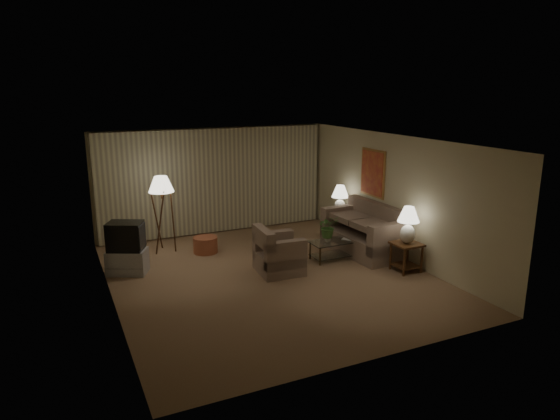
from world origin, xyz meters
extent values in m
plane|color=brown|center=(0.00, 0.00, 0.00)|extent=(7.00, 7.00, 0.00)
cube|color=beige|center=(0.00, 3.50, 1.35)|extent=(6.00, 0.04, 2.70)
cube|color=beige|center=(-3.00, 0.00, 1.35)|extent=(0.04, 7.00, 2.70)
cube|color=beige|center=(3.00, 0.00, 1.35)|extent=(0.04, 7.00, 2.70)
cube|color=white|center=(0.00, 0.00, 2.70)|extent=(6.00, 7.00, 0.04)
cube|color=beige|center=(0.00, 3.42, 1.35)|extent=(5.85, 0.12, 2.65)
cube|color=#B88140|center=(2.98, 0.80, 1.75)|extent=(0.03, 0.90, 1.10)
cube|color=#A71F27|center=(2.95, 0.80, 1.75)|extent=(0.02, 0.80, 1.00)
cube|color=gray|center=(2.50, 0.42, 0.23)|extent=(2.11, 1.21, 0.47)
cube|color=gray|center=(0.27, 0.11, 0.20)|extent=(1.01, 0.97, 0.40)
cube|color=#3B2510|center=(2.65, -0.93, 0.58)|extent=(0.54, 0.54, 0.04)
cube|color=#3B2510|center=(2.65, -0.93, 0.12)|extent=(0.46, 0.46, 0.02)
cylinder|color=#3B2510|center=(2.43, -1.15, 0.28)|extent=(0.05, 0.05, 0.56)
cylinder|color=#3B2510|center=(2.43, -0.71, 0.28)|extent=(0.05, 0.05, 0.56)
cylinder|color=#3B2510|center=(2.87, -1.15, 0.28)|extent=(0.05, 0.05, 0.56)
cylinder|color=#3B2510|center=(2.87, -0.71, 0.28)|extent=(0.05, 0.05, 0.56)
cube|color=#3B2510|center=(2.65, 1.67, 0.58)|extent=(0.49, 0.41, 0.04)
cube|color=#3B2510|center=(2.65, 1.67, 0.12)|extent=(0.42, 0.35, 0.02)
cylinder|color=#3B2510|center=(2.46, 1.51, 0.28)|extent=(0.05, 0.05, 0.56)
cylinder|color=#3B2510|center=(2.46, 1.82, 0.28)|extent=(0.05, 0.05, 0.56)
cylinder|color=#3B2510|center=(2.84, 1.51, 0.28)|extent=(0.05, 0.05, 0.56)
cylinder|color=#3B2510|center=(2.84, 1.82, 0.28)|extent=(0.05, 0.05, 0.56)
ellipsoid|color=white|center=(2.65, -0.93, 0.79)|extent=(0.31, 0.31, 0.39)
cylinder|color=white|center=(2.65, -0.93, 1.03)|extent=(0.03, 0.03, 0.09)
cone|color=white|center=(2.65, -0.93, 1.21)|extent=(0.44, 0.44, 0.31)
ellipsoid|color=white|center=(2.65, 1.67, 0.79)|extent=(0.30, 0.30, 0.37)
cylinder|color=white|center=(2.65, 1.67, 1.01)|extent=(0.03, 0.03, 0.08)
cone|color=white|center=(2.65, 1.67, 1.18)|extent=(0.42, 0.42, 0.30)
cube|color=silver|center=(1.68, 0.32, 0.41)|extent=(1.06, 0.58, 0.02)
cube|color=silver|center=(1.68, 0.32, 0.10)|extent=(0.99, 0.51, 0.01)
cylinder|color=#41331A|center=(1.22, 0.10, 0.20)|extent=(0.04, 0.04, 0.40)
cylinder|color=#41331A|center=(1.22, 0.54, 0.20)|extent=(0.04, 0.04, 0.40)
cylinder|color=#41331A|center=(2.14, 0.10, 0.20)|extent=(0.04, 0.04, 0.40)
cylinder|color=#41331A|center=(2.14, 0.54, 0.20)|extent=(0.04, 0.04, 0.40)
cube|color=#B5B5B8|center=(-2.55, 1.34, 0.25)|extent=(1.14, 1.08, 0.50)
cube|color=black|center=(-2.55, 1.34, 0.79)|extent=(1.05, 1.00, 0.58)
cylinder|color=#3B2510|center=(-1.57, 2.42, 1.37)|extent=(0.04, 0.04, 0.25)
cone|color=white|center=(-1.57, 2.42, 1.58)|extent=(0.57, 0.57, 0.36)
cylinder|color=#974A33|center=(-0.74, 1.94, 0.18)|extent=(0.63, 0.63, 0.37)
imported|color=silver|center=(1.53, 0.32, 0.49)|extent=(0.18, 0.18, 0.15)
imported|color=#487E38|center=(1.53, 0.32, 0.81)|extent=(0.51, 0.47, 0.49)
imported|color=olive|center=(1.93, 0.22, 0.42)|extent=(0.28, 0.29, 0.02)
camera|label=1|loc=(-3.77, -8.61, 3.71)|focal=32.00mm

